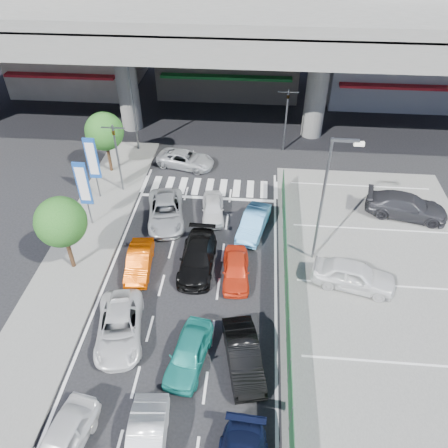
# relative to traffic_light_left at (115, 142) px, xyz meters

# --- Properties ---
(ground) EXTENTS (120.00, 120.00, 0.00)m
(ground) POSITION_rel_traffic_light_left_xyz_m (6.20, -12.00, -3.94)
(ground) COLOR black
(ground) RESTS_ON ground
(parking_lot) EXTENTS (12.00, 28.00, 0.06)m
(parking_lot) POSITION_rel_traffic_light_left_xyz_m (17.20, -10.00, -3.91)
(parking_lot) COLOR #5C5C5A
(parking_lot) RESTS_ON ground
(sidewalk_left) EXTENTS (4.00, 30.00, 0.12)m
(sidewalk_left) POSITION_rel_traffic_light_left_xyz_m (-0.80, -8.00, -3.88)
(sidewalk_left) COLOR #5C5C5A
(sidewalk_left) RESTS_ON ground
(fence_run) EXTENTS (0.16, 22.00, 1.80)m
(fence_run) POSITION_rel_traffic_light_left_xyz_m (11.50, -11.00, -3.04)
(fence_run) COLOR #1B502A
(fence_run) RESTS_ON ground
(expressway) EXTENTS (64.00, 14.00, 10.75)m
(expressway) POSITION_rel_traffic_light_left_xyz_m (6.20, 10.00, 4.83)
(expressway) COLOR #60615C
(expressway) RESTS_ON ground
(building_west) EXTENTS (12.00, 10.90, 13.00)m
(building_west) POSITION_rel_traffic_light_left_xyz_m (-9.80, 19.97, 2.56)
(building_west) COLOR gray
(building_west) RESTS_ON ground
(building_center) EXTENTS (14.00, 10.90, 15.00)m
(building_center) POSITION_rel_traffic_light_left_xyz_m (6.20, 20.97, 3.56)
(building_center) COLOR gray
(building_center) RESTS_ON ground
(building_east) EXTENTS (12.00, 10.90, 12.00)m
(building_east) POSITION_rel_traffic_light_left_xyz_m (22.20, 19.97, 2.06)
(building_east) COLOR gray
(building_east) RESTS_ON ground
(traffic_light_left) EXTENTS (1.60, 1.24, 5.20)m
(traffic_light_left) POSITION_rel_traffic_light_left_xyz_m (0.00, 0.00, 0.00)
(traffic_light_left) COLOR #595B60
(traffic_light_left) RESTS_ON ground
(traffic_light_right) EXTENTS (1.60, 1.24, 5.20)m
(traffic_light_right) POSITION_rel_traffic_light_left_xyz_m (11.70, 7.00, 0.00)
(traffic_light_right) COLOR #595B60
(traffic_light_right) RESTS_ON ground
(street_lamp_right) EXTENTS (1.65, 0.22, 8.00)m
(street_lamp_right) POSITION_rel_traffic_light_left_xyz_m (13.37, -6.00, 0.83)
(street_lamp_right) COLOR #595B60
(street_lamp_right) RESTS_ON ground
(street_lamp_left) EXTENTS (1.65, 0.22, 8.00)m
(street_lamp_left) POSITION_rel_traffic_light_left_xyz_m (-0.13, 6.00, 0.83)
(street_lamp_left) COLOR #595B60
(street_lamp_left) RESTS_ON ground
(signboard_near) EXTENTS (0.80, 0.14, 4.70)m
(signboard_near) POSITION_rel_traffic_light_left_xyz_m (-1.00, -4.01, -0.87)
(signboard_near) COLOR #595B60
(signboard_near) RESTS_ON ground
(signboard_far) EXTENTS (0.80, 0.14, 4.70)m
(signboard_far) POSITION_rel_traffic_light_left_xyz_m (-1.40, -1.01, -0.87)
(signboard_far) COLOR #595B60
(signboard_far) RESTS_ON ground
(tree_near) EXTENTS (2.80, 2.80, 4.80)m
(tree_near) POSITION_rel_traffic_light_left_xyz_m (-0.80, -8.00, -0.55)
(tree_near) COLOR #382314
(tree_near) RESTS_ON ground
(tree_far) EXTENTS (2.80, 2.80, 4.80)m
(tree_far) POSITION_rel_traffic_light_left_xyz_m (-1.60, 2.50, -0.55)
(tree_far) COLOR #382314
(tree_far) RESTS_ON ground
(van_white_back_left) EXTENTS (2.30, 4.27, 1.38)m
(van_white_back_left) POSITION_rel_traffic_light_left_xyz_m (2.52, -18.25, -3.25)
(van_white_back_left) COLOR white
(van_white_back_left) RESTS_ON ground
(hatch_white_back_mid) EXTENTS (1.78, 4.23, 1.36)m
(hatch_white_back_mid) POSITION_rel_traffic_light_left_xyz_m (5.85, -18.02, -3.26)
(hatch_white_back_mid) COLOR white
(hatch_white_back_mid) RESTS_ON ground
(sedan_white_mid_left) EXTENTS (3.05, 5.02, 1.30)m
(sedan_white_mid_left) POSITION_rel_traffic_light_left_xyz_m (3.26, -12.53, -3.29)
(sedan_white_mid_left) COLOR silver
(sedan_white_mid_left) RESTS_ON ground
(taxi_teal_mid) EXTENTS (2.20, 4.12, 1.33)m
(taxi_teal_mid) POSITION_rel_traffic_light_left_xyz_m (6.89, -13.72, -3.27)
(taxi_teal_mid) COLOR teal
(taxi_teal_mid) RESTS_ON ground
(hatch_black_mid_right) EXTENTS (2.37, 4.41, 1.38)m
(hatch_black_mid_right) POSITION_rel_traffic_light_left_xyz_m (9.43, -13.63, -3.25)
(hatch_black_mid_right) COLOR black
(hatch_black_mid_right) RESTS_ON ground
(taxi_orange_left) EXTENTS (1.63, 3.81, 1.22)m
(taxi_orange_left) POSITION_rel_traffic_light_left_xyz_m (3.12, -7.82, -3.32)
(taxi_orange_left) COLOR #CD4400
(taxi_orange_left) RESTS_ON ground
(sedan_black_mid) EXTENTS (1.98, 4.77, 1.38)m
(sedan_black_mid) POSITION_rel_traffic_light_left_xyz_m (6.44, -7.29, -3.25)
(sedan_black_mid) COLOR black
(sedan_black_mid) RESTS_ON ground
(taxi_orange_right) EXTENTS (1.71, 3.77, 1.26)m
(taxi_orange_right) POSITION_rel_traffic_light_left_xyz_m (8.71, -8.02, -3.31)
(taxi_orange_right) COLOR red
(taxi_orange_right) RESTS_ON ground
(wagon_silver_front_left) EXTENTS (3.21, 5.29, 1.37)m
(wagon_silver_front_left) POSITION_rel_traffic_light_left_xyz_m (3.77, -3.12, -3.25)
(wagon_silver_front_left) COLOR #919497
(wagon_silver_front_left) RESTS_ON ground
(sedan_white_front_mid) EXTENTS (1.83, 3.71, 1.22)m
(sedan_white_front_mid) POSITION_rel_traffic_light_left_xyz_m (6.81, -2.38, -3.33)
(sedan_white_front_mid) COLOR silver
(sedan_white_front_mid) RESTS_ON ground
(kei_truck_front_right) EXTENTS (2.26, 4.18, 1.31)m
(kei_truck_front_right) POSITION_rel_traffic_light_left_xyz_m (9.58, -3.77, -3.28)
(kei_truck_front_right) COLOR #4F9BD9
(kei_truck_front_right) RESTS_ON ground
(crossing_wagon_silver) EXTENTS (4.82, 3.03, 1.24)m
(crossing_wagon_silver) POSITION_rel_traffic_light_left_xyz_m (4.03, 3.74, -3.32)
(crossing_wagon_silver) COLOR #A4A7AB
(crossing_wagon_silver) RESTS_ON ground
(parked_sedan_white) EXTENTS (4.83, 2.82, 1.55)m
(parked_sedan_white) POSITION_rel_traffic_light_left_xyz_m (15.22, -8.11, -3.10)
(parked_sedan_white) COLOR white
(parked_sedan_white) RESTS_ON parking_lot
(parked_sedan_dgrey) EXTENTS (5.58, 3.18, 1.52)m
(parked_sedan_dgrey) POSITION_rel_traffic_light_left_xyz_m (19.65, -1.32, -3.11)
(parked_sedan_dgrey) COLOR #2F2F34
(parked_sedan_dgrey) RESTS_ON parking_lot
(traffic_cone) EXTENTS (0.36, 0.36, 0.63)m
(traffic_cone) POSITION_rel_traffic_light_left_xyz_m (13.30, -7.43, -3.56)
(traffic_cone) COLOR red
(traffic_cone) RESTS_ON parking_lot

